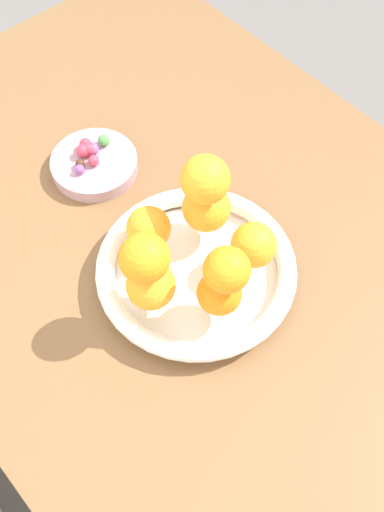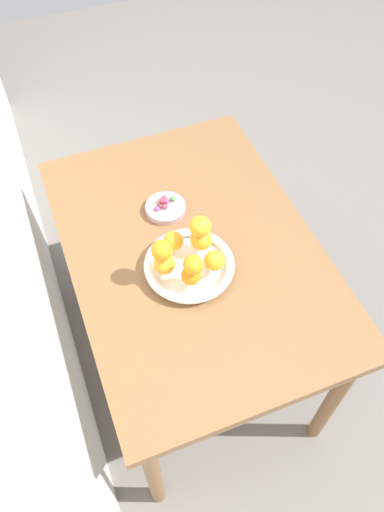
{
  "view_description": "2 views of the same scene",
  "coord_description": "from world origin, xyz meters",
  "px_view_note": "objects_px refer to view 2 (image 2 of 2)",
  "views": [
    {
      "loc": [
        -0.41,
        0.34,
        1.5
      ],
      "look_at": [
        -0.09,
        0.06,
        0.83
      ],
      "focal_mm": 45.0,
      "sensor_mm": 36.0,
      "label": 1
    },
    {
      "loc": [
        -0.88,
        0.34,
        1.98
      ],
      "look_at": [
        -0.09,
        0.04,
        0.83
      ],
      "focal_mm": 35.0,
      "sensor_mm": 36.0,
      "label": 2
    }
  ],
  "objects_px": {
    "candy_ball_2": "(157,209)",
    "candy_ball_4": "(164,198)",
    "orange_3": "(173,241)",
    "candy_ball_0": "(159,206)",
    "orange_4": "(164,264)",
    "orange_1": "(214,261)",
    "candy_ball_3": "(166,201)",
    "candy_ball_1": "(173,199)",
    "candy_dish": "(166,208)",
    "candy_ball_6": "(162,201)",
    "orange_6": "(162,250)",
    "orange_0": "(191,275)",
    "orange_5": "(200,226)",
    "orange_2": "(201,240)",
    "candy_ball_5": "(165,201)",
    "orange_7": "(193,265)",
    "candy_ball_7": "(165,206)",
    "fruit_bowl": "(189,266)",
    "dining_table": "(192,264)"
  },
  "relations": [
    {
      "from": "orange_6",
      "to": "candy_ball_7",
      "type": "distance_m",
      "value": 0.28
    },
    {
      "from": "orange_1",
      "to": "candy_ball_0",
      "type": "bearing_deg",
      "value": 13.66
    },
    {
      "from": "candy_ball_5",
      "to": "candy_ball_7",
      "type": "bearing_deg",
      "value": 159.9
    },
    {
      "from": "candy_ball_3",
      "to": "candy_ball_4",
      "type": "xyz_separation_m",
      "value": [
        0.01,
        0.0,
        0.0
      ]
    },
    {
      "from": "fruit_bowl",
      "to": "candy_ball_5",
      "type": "distance_m",
      "value": 0.27
    },
    {
      "from": "orange_7",
      "to": "candy_ball_7",
      "type": "distance_m",
      "value": 0.33
    },
    {
      "from": "fruit_bowl",
      "to": "candy_ball_5",
      "type": "xyz_separation_m",
      "value": [
        0.26,
        -0.02,
        0.01
      ]
    },
    {
      "from": "candy_ball_3",
      "to": "candy_ball_2",
      "type": "bearing_deg",
      "value": 115.94
    },
    {
      "from": "orange_2",
      "to": "candy_ball_0",
      "type": "bearing_deg",
      "value": 17.01
    },
    {
      "from": "orange_2",
      "to": "candy_ball_5",
      "type": "xyz_separation_m",
      "value": [
        0.22,
        0.04,
        -0.04
      ]
    },
    {
      "from": "orange_4",
      "to": "dining_table",
      "type": "bearing_deg",
      "value": -56.21
    },
    {
      "from": "orange_6",
      "to": "candy_ball_2",
      "type": "xyz_separation_m",
      "value": [
        0.24,
        -0.06,
        -0.1
      ]
    },
    {
      "from": "candy_ball_1",
      "to": "candy_dish",
      "type": "bearing_deg",
      "value": 114.3
    },
    {
      "from": "candy_ball_0",
      "to": "candy_ball_2",
      "type": "bearing_deg",
      "value": 140.15
    },
    {
      "from": "orange_6",
      "to": "candy_ball_1",
      "type": "bearing_deg",
      "value": -25.25
    },
    {
      "from": "candy_ball_2",
      "to": "candy_ball_4",
      "type": "height_order",
      "value": "candy_ball_4"
    },
    {
      "from": "dining_table",
      "to": "orange_4",
      "type": "height_order",
      "value": "orange_4"
    },
    {
      "from": "orange_3",
      "to": "orange_6",
      "type": "distance_m",
      "value": 0.11
    },
    {
      "from": "fruit_bowl",
      "to": "candy_ball_6",
      "type": "bearing_deg",
      "value": -1.47
    },
    {
      "from": "orange_7",
      "to": "candy_ball_5",
      "type": "height_order",
      "value": "orange_7"
    },
    {
      "from": "fruit_bowl",
      "to": "candy_ball_6",
      "type": "height_order",
      "value": "candy_ball_6"
    },
    {
      "from": "candy_ball_3",
      "to": "orange_4",
      "type": "bearing_deg",
      "value": 159.62
    },
    {
      "from": "orange_2",
      "to": "fruit_bowl",
      "type": "bearing_deg",
      "value": 127.38
    },
    {
      "from": "orange_5",
      "to": "orange_3",
      "type": "bearing_deg",
      "value": 68.26
    },
    {
      "from": "orange_4",
      "to": "orange_6",
      "type": "xyz_separation_m",
      "value": [
        0.0,
        0.0,
        0.06
      ]
    },
    {
      "from": "orange_3",
      "to": "candy_ball_0",
      "type": "height_order",
      "value": "orange_3"
    },
    {
      "from": "orange_7",
      "to": "candy_ball_2",
      "type": "xyz_separation_m",
      "value": [
        0.31,
        0.0,
        -0.1
      ]
    },
    {
      "from": "candy_ball_1",
      "to": "candy_ball_3",
      "type": "height_order",
      "value": "same"
    },
    {
      "from": "orange_0",
      "to": "candy_ball_5",
      "type": "bearing_deg",
      "value": -6.17
    },
    {
      "from": "candy_ball_2",
      "to": "candy_ball_3",
      "type": "relative_size",
      "value": 0.8
    },
    {
      "from": "candy_ball_2",
      "to": "candy_ball_7",
      "type": "bearing_deg",
      "value": -91.55
    },
    {
      "from": "candy_ball_4",
      "to": "orange_6",
      "type": "bearing_deg",
      "value": 160.35
    },
    {
      "from": "orange_7",
      "to": "candy_ball_2",
      "type": "bearing_deg",
      "value": 0.37
    },
    {
      "from": "candy_ball_2",
      "to": "candy_ball_3",
      "type": "height_order",
      "value": "candy_ball_3"
    },
    {
      "from": "dining_table",
      "to": "fruit_bowl",
      "type": "height_order",
      "value": "fruit_bowl"
    },
    {
      "from": "candy_ball_3",
      "to": "candy_ball_6",
      "type": "xyz_separation_m",
      "value": [
        0.01,
        0.01,
        0.0
      ]
    },
    {
      "from": "orange_2",
      "to": "candy_ball_2",
      "type": "distance_m",
      "value": 0.22
    },
    {
      "from": "candy_ball_0",
      "to": "orange_0",
      "type": "bearing_deg",
      "value": 178.31
    },
    {
      "from": "orange_0",
      "to": "orange_5",
      "type": "bearing_deg",
      "value": -33.16
    },
    {
      "from": "candy_ball_4",
      "to": "candy_ball_1",
      "type": "bearing_deg",
      "value": -112.81
    },
    {
      "from": "orange_4",
      "to": "orange_1",
      "type": "bearing_deg",
      "value": -106.3
    },
    {
      "from": "candy_ball_6",
      "to": "candy_ball_3",
      "type": "bearing_deg",
      "value": -111.92
    },
    {
      "from": "candy_dish",
      "to": "orange_3",
      "type": "bearing_deg",
      "value": 168.61
    },
    {
      "from": "orange_6",
      "to": "candy_ball_1",
      "type": "height_order",
      "value": "orange_6"
    },
    {
      "from": "fruit_bowl",
      "to": "candy_ball_3",
      "type": "relative_size",
      "value": 14.63
    },
    {
      "from": "orange_1",
      "to": "candy_ball_3",
      "type": "height_order",
      "value": "orange_1"
    },
    {
      "from": "orange_4",
      "to": "candy_ball_6",
      "type": "distance_m",
      "value": 0.28
    },
    {
      "from": "fruit_bowl",
      "to": "orange_7",
      "type": "xyz_separation_m",
      "value": [
        -0.07,
        0.02,
        0.1
      ]
    },
    {
      "from": "candy_ball_0",
      "to": "candy_ball_1",
      "type": "distance_m",
      "value": 0.06
    },
    {
      "from": "fruit_bowl",
      "to": "orange_4",
      "type": "height_order",
      "value": "orange_4"
    }
  ]
}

